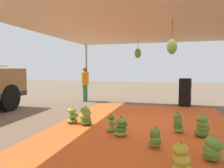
% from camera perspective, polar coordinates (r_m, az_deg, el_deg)
% --- Properties ---
extents(ground_plane, '(40.00, 40.00, 0.00)m').
position_cam_1_polar(ground_plane, '(7.09, -16.45, -8.97)').
color(ground_plane, brown).
extents(tarp_orange, '(6.51, 4.84, 0.01)m').
position_cam_1_polar(tarp_orange, '(6.10, 8.71, -10.94)').
color(tarp_orange, '#E05B23').
rests_on(tarp_orange, ground).
extents(tent_canopy, '(8.00, 7.00, 2.83)m').
position_cam_1_polar(tent_canopy, '(6.01, 9.87, 15.16)').
color(tent_canopy, '#9EA0A5').
rests_on(tent_canopy, ground).
extents(banana_bunch_0, '(0.43, 0.43, 0.54)m').
position_cam_1_polar(banana_bunch_0, '(5.41, 23.22, -10.55)').
color(banana_bunch_0, '#477523').
rests_on(banana_bunch_0, tarp_orange).
extents(banana_bunch_1, '(0.45, 0.46, 0.55)m').
position_cam_1_polar(banana_bunch_1, '(6.01, -7.13, -8.77)').
color(banana_bunch_1, '#477523').
rests_on(banana_bunch_1, tarp_orange).
extents(banana_bunch_2, '(0.36, 0.38, 0.51)m').
position_cam_1_polar(banana_bunch_2, '(3.47, 18.25, -19.10)').
color(banana_bunch_2, gold).
rests_on(banana_bunch_2, tarp_orange).
extents(banana_bunch_3, '(0.39, 0.40, 0.48)m').
position_cam_1_polar(banana_bunch_3, '(5.06, 2.47, -11.67)').
color(banana_bunch_3, '#75A83D').
rests_on(banana_bunch_3, tarp_orange).
extents(banana_bunch_4, '(0.33, 0.35, 0.53)m').
position_cam_1_polar(banana_bunch_4, '(5.53, 17.42, -10.20)').
color(banana_bunch_4, '#75A83D').
rests_on(banana_bunch_4, tarp_orange).
extents(banana_bunch_5, '(0.31, 0.30, 0.44)m').
position_cam_1_polar(banana_bunch_5, '(4.44, 11.57, -14.19)').
color(banana_bunch_5, '#60932D').
rests_on(banana_bunch_5, tarp_orange).
extents(banana_bunch_6, '(0.40, 0.43, 0.49)m').
position_cam_1_polar(banana_bunch_6, '(6.28, -10.67, -8.56)').
color(banana_bunch_6, '#60932D').
rests_on(banana_bunch_6, tarp_orange).
extents(banana_bunch_7, '(0.42, 0.42, 0.45)m').
position_cam_1_polar(banana_bunch_7, '(4.14, 25.51, -15.69)').
color(banana_bunch_7, '#518428').
rests_on(banana_bunch_7, tarp_orange).
extents(banana_bunch_8, '(0.32, 0.32, 0.48)m').
position_cam_1_polar(banana_bunch_8, '(5.38, -0.17, -10.75)').
color(banana_bunch_8, '#6B9E38').
rests_on(banana_bunch_8, tarp_orange).
extents(worker_0, '(0.61, 0.37, 1.66)m').
position_cam_1_polar(worker_0, '(10.33, -7.30, 0.67)').
color(worker_0, '#337A4C').
rests_on(worker_0, ground).
extents(speaker_stack, '(0.62, 0.55, 1.18)m').
position_cam_1_polar(speaker_stack, '(9.58, 19.18, -2.09)').
color(speaker_stack, black).
rests_on(speaker_stack, ground).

